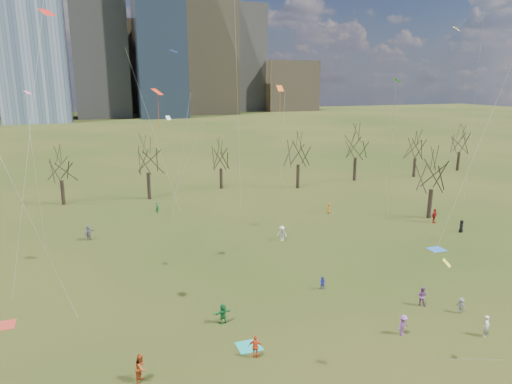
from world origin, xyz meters
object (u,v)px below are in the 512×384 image
object	(u,v)px
person_2	(141,368)
person_4	(256,347)
blanket_navy	(437,249)
blanket_crimson	(3,326)
blanket_teal	(249,346)
person_1	(487,326)

from	to	relation	value
person_2	person_4	bearing A→B (deg)	-62.63
blanket_navy	person_4	xyz separation A→B (m)	(-24.52, -11.73, 0.77)
blanket_crimson	person_4	distance (m)	18.86
blanket_teal	person_1	size ratio (longest dim) A/B	1.03
person_1	person_2	world-z (taller)	person_2
blanket_navy	blanket_crimson	size ratio (longest dim) A/B	1.00
blanket_navy	person_2	xyz separation A→B (m)	(-31.69, -11.67, 0.88)
blanket_crimson	person_4	bearing A→B (deg)	-31.72
blanket_crimson	person_2	bearing A→B (deg)	-48.03
blanket_crimson	person_2	size ratio (longest dim) A/B	0.89
blanket_teal	person_4	size ratio (longest dim) A/B	1.01
blanket_teal	blanket_crimson	xyz separation A→B (m)	(-16.03, 8.58, 0.00)
person_1	person_2	xyz separation A→B (m)	(-23.18, 3.09, 0.12)
blanket_teal	person_1	world-z (taller)	person_1
blanket_crimson	blanket_teal	bearing A→B (deg)	-28.14
blanket_crimson	person_4	xyz separation A→B (m)	(16.03, -9.91, 0.77)
person_1	person_2	distance (m)	23.38
blanket_teal	blanket_navy	xyz separation A→B (m)	(24.52, 10.40, 0.00)
person_2	blanket_teal	bearing A→B (deg)	-52.12
blanket_teal	person_4	world-z (taller)	person_4
blanket_teal	person_4	xyz separation A→B (m)	(-0.00, -1.33, 0.77)
blanket_teal	person_4	bearing A→B (deg)	-90.15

